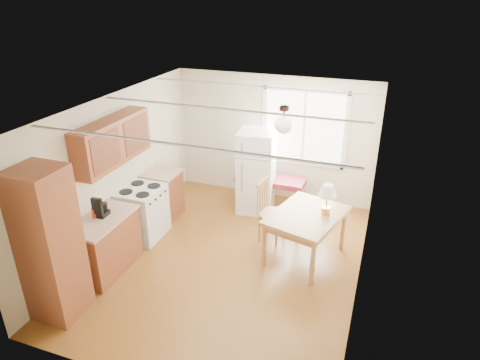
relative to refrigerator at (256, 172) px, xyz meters
The scene contains 11 objects.
room_shell 1.84m from the refrigerator, 85.95° to the right, with size 4.60×5.60×2.62m.
kitchen_run 2.89m from the refrigerator, 123.38° to the right, with size 0.65×3.40×2.20m.
window_unit 1.25m from the refrigerator, 43.79° to the left, with size 1.64×0.05×1.51m.
pendant_light 2.15m from the refrigerator, 59.05° to the right, with size 0.26×0.26×0.40m.
refrigerator is the anchor object (origin of this frame).
bench 0.41m from the refrigerator, 45.41° to the left, with size 1.33×0.51×0.61m.
dining_table 1.79m from the refrigerator, 46.32° to the right, with size 1.26×1.49×0.80m.
chair 1.06m from the refrigerator, 61.90° to the right, with size 0.49×0.49×1.08m.
table_lamp 1.95m from the refrigerator, 38.17° to the right, with size 0.29×0.29×0.50m.
coffee_maker 3.03m from the refrigerator, 121.85° to the right, with size 0.17×0.22×0.33m.
kettle 3.10m from the refrigerator, 122.48° to the right, with size 0.10×0.10×0.20m.
Camera 1 is at (2.09, -5.31, 4.05)m, focal length 32.00 mm.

